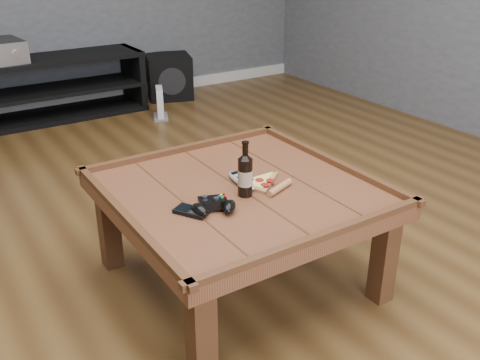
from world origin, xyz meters
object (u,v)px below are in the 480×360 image
coffee_table (240,201)px  game_controller (214,206)px  remote_control (242,180)px  media_console (56,88)px  pizza_slice (262,183)px  subwoofer (169,76)px  smartphone (192,211)px  game_console (160,104)px  beer_bottle (245,174)px

coffee_table → game_controller: (-0.19, -0.12, 0.08)m
coffee_table → remote_control: remote_control is taller
media_console → pizza_slice: media_console is taller
coffee_table → pizza_slice: 0.12m
subwoofer → game_controller: bearing=-95.1°
smartphone → game_console: size_ratio=0.56×
beer_bottle → game_console: beer_bottle is taller
media_console → beer_bottle: size_ratio=6.27×
game_controller → game_console: bearing=89.8°
beer_bottle → pizza_slice: beer_bottle is taller
game_controller → remote_control: game_controller is taller
game_controller → smartphone: 0.08m
smartphone → subwoofer: 3.17m
smartphone → remote_control: remote_control is taller
beer_bottle → pizza_slice: 0.14m
game_console → smartphone: bearing=-89.5°
pizza_slice → remote_control: 0.09m
beer_bottle → game_controller: 0.19m
media_console → beer_bottle: bearing=-90.4°
game_controller → subwoofer: size_ratio=0.36×
pizza_slice → subwoofer: bearing=51.1°
pizza_slice → game_console: pizza_slice is taller
game_controller → remote_control: (0.22, 0.15, -0.01)m
beer_bottle → game_controller: size_ratio=1.28×
game_console → remote_control: bearing=-83.9°
pizza_slice → game_console: (0.60, 2.30, -0.34)m
smartphone → subwoofer: smartphone is taller
remote_control → subwoofer: 2.95m
media_console → smartphone: size_ratio=9.76×
remote_control → pizza_slice: bearing=-40.4°
coffee_table → game_controller: game_controller is taller
beer_bottle → pizza_slice: (0.11, 0.04, -0.08)m
smartphone → game_console: (0.95, 2.36, -0.34)m
coffee_table → beer_bottle: bearing=-104.7°
smartphone → game_controller: bearing=-55.2°
coffee_table → smartphone: coffee_table is taller
coffee_table → smartphone: 0.28m
coffee_table → remote_control: (0.03, 0.03, 0.07)m
media_console → coffee_table: bearing=-90.0°
subwoofer → game_console: bearing=-105.4°
smartphone → remote_control: 0.32m
pizza_slice → beer_bottle: bearing=178.4°
pizza_slice → game_controller: bearing=177.1°
coffee_table → media_console: media_console is taller
beer_bottle → smartphone: size_ratio=1.56×
pizza_slice → subwoofer: pizza_slice is taller
remote_control → game_console: remote_control is taller
pizza_slice → smartphone: 0.36m
smartphone → game_console: 2.57m
media_console → remote_control: size_ratio=7.02×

